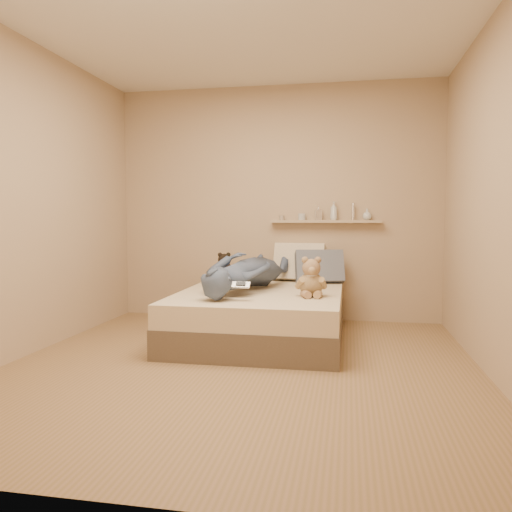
% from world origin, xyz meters
% --- Properties ---
extents(room, '(3.80, 3.80, 3.80)m').
position_xyz_m(room, '(0.00, 0.00, 1.30)').
color(room, '#8E6A49').
rests_on(room, ground).
extents(bed, '(1.50, 1.90, 0.45)m').
position_xyz_m(bed, '(0.00, 0.93, 0.22)').
color(bed, brown).
rests_on(bed, floor).
extents(game_console, '(0.15, 0.06, 0.05)m').
position_xyz_m(game_console, '(-0.07, 0.32, 0.58)').
color(game_console, silver).
rests_on(game_console, bed).
extents(teddy_bear, '(0.29, 0.28, 0.35)m').
position_xyz_m(teddy_bear, '(0.49, 0.66, 0.60)').
color(teddy_bear, '#9D8056').
rests_on(teddy_bear, bed).
extents(dark_plush, '(0.20, 0.20, 0.31)m').
position_xyz_m(dark_plush, '(-0.53, 1.59, 0.59)').
color(dark_plush, black).
rests_on(dark_plush, bed).
extents(pillow_cream, '(0.58, 0.34, 0.43)m').
position_xyz_m(pillow_cream, '(0.28, 1.76, 0.65)').
color(pillow_cream, beige).
rests_on(pillow_cream, bed).
extents(pillow_grey, '(0.55, 0.36, 0.37)m').
position_xyz_m(pillow_grey, '(0.50, 1.62, 0.62)').
color(pillow_grey, slate).
rests_on(pillow_grey, bed).
extents(person, '(0.83, 1.60, 0.36)m').
position_xyz_m(person, '(-0.16, 0.93, 0.63)').
color(person, '#454E6C').
rests_on(person, bed).
extents(wall_shelf, '(1.20, 0.12, 0.03)m').
position_xyz_m(wall_shelf, '(0.55, 1.84, 1.10)').
color(wall_shelf, tan).
rests_on(wall_shelf, wall_back).
extents(shelf_bottles, '(1.02, 0.12, 0.20)m').
position_xyz_m(shelf_bottles, '(0.64, 1.84, 1.19)').
color(shelf_bottles, '#A79C8F').
rests_on(shelf_bottles, wall_shelf).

